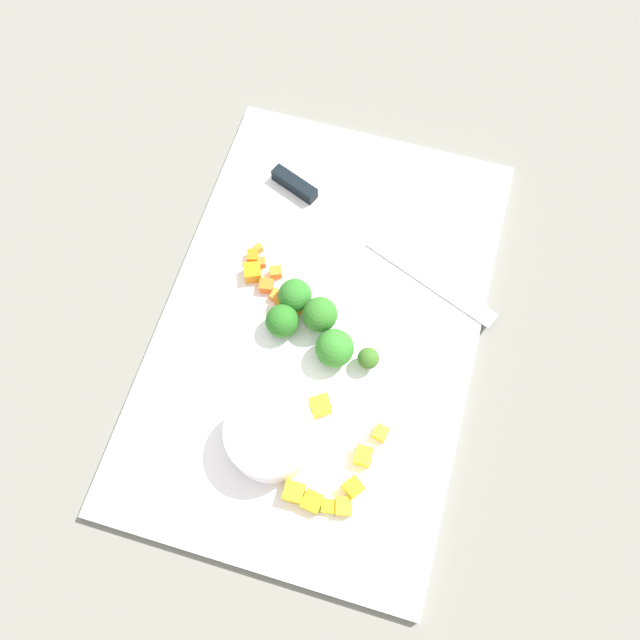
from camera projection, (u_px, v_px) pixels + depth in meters
The scene contains 27 objects.
ground_plane at pixel (320, 327), 0.75m from camera, with size 4.00×4.00×0.00m, color slate.
cutting_board at pixel (320, 325), 0.74m from camera, with size 0.55×0.36×0.01m, color white.
prep_bowl at pixel (271, 436), 0.67m from camera, with size 0.09×0.09×0.05m, color white.
chef_knife at pixel (345, 220), 0.78m from camera, with size 0.14×0.31×0.02m.
carrot_dice_0 at pixel (253, 272), 0.75m from camera, with size 0.02×0.02×0.02m, color orange.
carrot_dice_1 at pixel (292, 299), 0.74m from camera, with size 0.01×0.01×0.01m, color orange.
carrot_dice_2 at pixel (300, 306), 0.74m from camera, with size 0.01×0.01×0.01m, color orange.
carrot_dice_3 at pixel (276, 272), 0.76m from camera, with size 0.01×0.01×0.01m, color orange.
carrot_dice_4 at pixel (258, 249), 0.77m from camera, with size 0.01×0.01×0.01m, color orange.
carrot_dice_5 at pixel (266, 286), 0.75m from camera, with size 0.02×0.01×0.01m, color orange.
carrot_dice_6 at pixel (262, 262), 0.76m from camera, with size 0.01×0.01×0.01m, color orange.
carrot_dice_7 at pixel (283, 304), 0.74m from camera, with size 0.01×0.01×0.01m, color orange.
carrot_dice_8 at pixel (253, 256), 0.76m from camera, with size 0.01×0.01×0.01m, color orange.
carrot_dice_9 at pixel (276, 295), 0.75m from camera, with size 0.01×0.01×0.01m, color orange.
pepper_dice_0 at pixel (294, 492), 0.66m from camera, with size 0.02×0.02×0.02m, color yellow.
pepper_dice_1 at pixel (312, 501), 0.66m from camera, with size 0.02×0.02×0.01m, color yellow.
pepper_dice_2 at pixel (320, 406), 0.69m from camera, with size 0.02×0.02×0.02m, color yellow.
pepper_dice_3 at pixel (353, 487), 0.66m from camera, with size 0.02×0.02×0.02m, color yellow.
pepper_dice_4 at pixel (344, 506), 0.65m from camera, with size 0.02×0.02×0.01m, color yellow.
pepper_dice_5 at pixel (381, 433), 0.68m from camera, with size 0.02×0.01×0.01m, color yellow.
pepper_dice_6 at pixel (329, 506), 0.66m from camera, with size 0.01×0.01×0.01m, color yellow.
pepper_dice_7 at pixel (363, 456), 0.67m from camera, with size 0.02×0.02×0.02m, color yellow.
broccoli_floret_0 at pixel (282, 321), 0.72m from camera, with size 0.04×0.04×0.04m.
broccoli_floret_1 at pixel (322, 319), 0.71m from camera, with size 0.04×0.04×0.05m.
broccoli_floret_2 at pixel (368, 358), 0.70m from camera, with size 0.02×0.02×0.03m.
broccoli_floret_3 at pixel (335, 348), 0.70m from camera, with size 0.04×0.04×0.04m.
broccoli_floret_4 at pixel (295, 296), 0.73m from camera, with size 0.04×0.04×0.04m.
Camera 1 is at (-0.27, -0.08, 0.70)m, focal length 36.13 mm.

